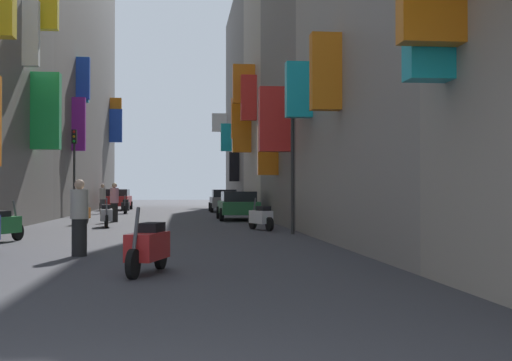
% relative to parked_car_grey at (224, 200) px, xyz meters
% --- Properties ---
extents(ground_plane, '(140.00, 140.00, 0.00)m').
position_rel_parked_car_grey_xyz_m(ground_plane, '(-3.76, -11.94, -0.77)').
color(ground_plane, '#38383D').
extents(building_left_mid_b, '(7.04, 29.57, 18.97)m').
position_rel_parked_car_grey_xyz_m(building_left_mid_b, '(-11.76, 3.27, 8.72)').
color(building_left_mid_b, slate).
rests_on(building_left_mid_b, ground).
extents(building_right_mid_b, '(7.16, 11.04, 17.92)m').
position_rel_parked_car_grey_xyz_m(building_right_mid_b, '(4.23, -16.16, 8.19)').
color(building_right_mid_b, slate).
rests_on(building_right_mid_b, ground).
extents(building_right_mid_c, '(7.20, 9.93, 21.96)m').
position_rel_parked_car_grey_xyz_m(building_right_mid_c, '(4.23, -5.67, 10.20)').
color(building_right_mid_c, '#9E9384').
rests_on(building_right_mid_c, ground).
extents(building_right_far, '(7.31, 18.75, 16.32)m').
position_rel_parked_car_grey_xyz_m(building_right_far, '(4.23, 8.68, 7.39)').
color(building_right_far, slate).
rests_on(building_right_far, ground).
extents(parked_car_grey, '(1.85, 4.44, 1.45)m').
position_rel_parked_car_grey_xyz_m(parked_car_grey, '(0.00, 0.00, 0.00)').
color(parked_car_grey, slate).
rests_on(parked_car_grey, ground).
extents(parked_car_green, '(1.89, 4.50, 1.35)m').
position_rel_parked_car_grey_xyz_m(parked_car_green, '(-0.03, -12.41, -0.04)').
color(parked_car_green, '#236638').
rests_on(parked_car_green, ground).
extents(parked_car_red, '(2.02, 4.43, 1.48)m').
position_rel_parked_car_grey_xyz_m(parked_car_red, '(-7.35, 5.17, 0.02)').
color(parked_car_red, '#B21E1E').
rests_on(parked_car_red, ground).
extents(scooter_silver, '(0.58, 1.86, 1.13)m').
position_rel_parked_car_grey_xyz_m(scooter_silver, '(-5.55, -18.38, -0.30)').
color(scooter_silver, '#ADADB2').
rests_on(scooter_silver, ground).
extents(scooter_white, '(0.78, 1.72, 1.13)m').
position_rel_parked_car_grey_xyz_m(scooter_white, '(0.10, -21.02, -0.30)').
color(scooter_white, silver).
rests_on(scooter_white, ground).
extents(scooter_black, '(0.46, 1.91, 1.13)m').
position_rel_parked_car_grey_xyz_m(scooter_black, '(-6.08, -2.87, -0.30)').
color(scooter_black, black).
rests_on(scooter_black, ground).
extents(scooter_green, '(0.76, 1.70, 1.13)m').
position_rel_parked_car_grey_xyz_m(scooter_green, '(-7.46, -25.92, -0.30)').
color(scooter_green, '#287F3D').
rests_on(scooter_green, ground).
extents(scooter_red, '(0.73, 1.89, 1.13)m').
position_rel_parked_car_grey_xyz_m(scooter_red, '(-3.22, -33.55, -0.30)').
color(scooter_red, red).
rests_on(scooter_red, ground).
extents(scooter_orange, '(0.55, 1.91, 1.13)m').
position_rel_parked_car_grey_xyz_m(scooter_orange, '(-6.75, -16.20, -0.30)').
color(scooter_orange, orange).
rests_on(scooter_orange, ground).
extents(pedestrian_crossing, '(0.40, 0.40, 1.64)m').
position_rel_parked_car_grey_xyz_m(pedestrian_crossing, '(-4.83, -30.22, 0.05)').
color(pedestrian_crossing, black).
rests_on(pedestrian_crossing, ground).
extents(pedestrian_near_left, '(0.54, 0.54, 1.73)m').
position_rel_parked_car_grey_xyz_m(pedestrian_near_left, '(-5.66, -14.04, 0.10)').
color(pedestrian_near_left, black).
rests_on(pedestrian_near_left, ground).
extents(pedestrian_near_right, '(0.51, 0.51, 1.78)m').
position_rel_parked_car_grey_xyz_m(pedestrian_near_right, '(-7.44, -2.85, 0.13)').
color(pedestrian_near_right, '#3F3F3F').
rests_on(pedestrian_near_right, ground).
extents(traffic_light_near_corner, '(0.26, 0.34, 4.51)m').
position_rel_parked_car_grey_xyz_m(traffic_light_near_corner, '(0.87, -23.31, 2.29)').
color(traffic_light_near_corner, '#2D2D2D').
rests_on(traffic_light_near_corner, ground).
extents(traffic_light_far_corner, '(0.26, 0.34, 4.64)m').
position_rel_parked_car_grey_xyz_m(traffic_light_far_corner, '(-8.40, -7.53, 2.37)').
color(traffic_light_far_corner, '#2D2D2D').
rests_on(traffic_light_far_corner, ground).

